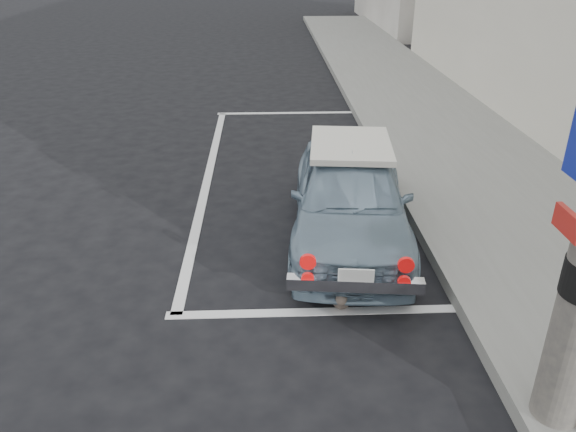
% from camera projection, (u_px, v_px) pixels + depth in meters
% --- Properties ---
extents(ground, '(80.00, 80.00, 0.00)m').
position_uv_depth(ground, '(269.00, 285.00, 5.86)').
color(ground, black).
rests_on(ground, ground).
extents(sidewalk, '(2.80, 40.00, 0.15)m').
position_uv_depth(sidewalk, '(499.00, 195.00, 7.74)').
color(sidewalk, slate).
rests_on(sidewalk, ground).
extents(pline_rear, '(3.00, 0.12, 0.01)m').
position_uv_depth(pline_rear, '(321.00, 312.00, 5.43)').
color(pline_rear, silver).
rests_on(pline_rear, ground).
extents(pline_front, '(3.00, 0.12, 0.01)m').
position_uv_depth(pline_front, '(290.00, 113.00, 11.71)').
color(pline_front, silver).
rests_on(pline_front, ground).
extents(pline_side, '(0.12, 7.00, 0.01)m').
position_uv_depth(pline_side, '(208.00, 177.00, 8.52)').
color(pline_side, silver).
rests_on(pline_side, ground).
extents(retro_coupe, '(1.67, 3.44, 1.13)m').
position_uv_depth(retro_coupe, '(350.00, 195.00, 6.54)').
color(retro_coupe, '#7C96AA').
rests_on(retro_coupe, ground).
extents(cat, '(0.24, 0.44, 0.24)m').
position_uv_depth(cat, '(341.00, 297.00, 5.47)').
color(cat, '#6E6054').
rests_on(cat, ground).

